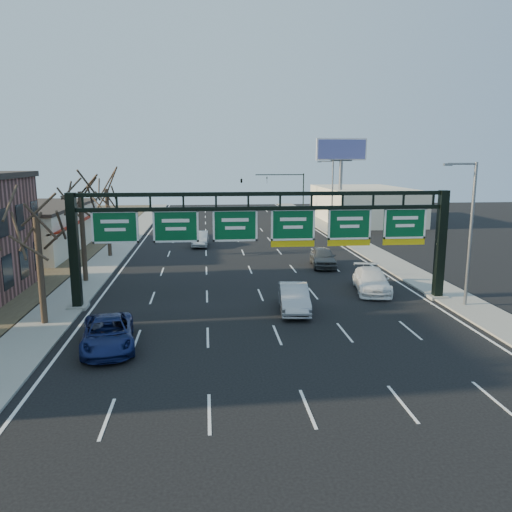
{
  "coord_description": "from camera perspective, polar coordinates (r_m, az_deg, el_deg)",
  "views": [
    {
      "loc": [
        -3.68,
        -22.93,
        9.16
      ],
      "look_at": [
        -0.56,
        7.59,
        3.2
      ],
      "focal_mm": 35.0,
      "sensor_mm": 36.0,
      "label": 1
    }
  ],
  "objects": [
    {
      "name": "car_blue_suv",
      "position": [
        25.85,
        -16.55,
        -8.48
      ],
      "size": [
        3.28,
        5.67,
        1.49
      ],
      "primitive_type": "imported",
      "rotation": [
        0.0,
        0.0,
        0.16
      ],
      "color": "navy",
      "rests_on": "ground"
    },
    {
      "name": "ground",
      "position": [
        24.96,
        3.1,
        -10.55
      ],
      "size": [
        160.0,
        160.0,
        0.0
      ],
      "primitive_type": "plane",
      "color": "black",
      "rests_on": "ground"
    },
    {
      "name": "car_silver_sedan",
      "position": [
        30.74,
        4.36,
        -4.81
      ],
      "size": [
        2.16,
        5.05,
        1.62
      ],
      "primitive_type": "imported",
      "rotation": [
        0.0,
        0.0,
        -0.09
      ],
      "color": "#A2A2A7",
      "rests_on": "ground"
    },
    {
      "name": "tree_far",
      "position": [
        48.82,
        -16.79,
        8.57
      ],
      "size": [
        3.6,
        3.6,
        8.86
      ],
      "color": "#32251C",
      "rests_on": "sidewalk_left"
    },
    {
      "name": "traffic_signal_mast",
      "position": [
        78.57,
        1.03,
        8.32
      ],
      "size": [
        10.16,
        0.54,
        7.0
      ],
      "color": "black",
      "rests_on": "ground"
    },
    {
      "name": "building_right_distant",
      "position": [
        76.96,
        12.17,
        5.78
      ],
      "size": [
        12.0,
        20.0,
        5.0
      ],
      "primitive_type": "cube",
      "color": "beige",
      "rests_on": "ground"
    },
    {
      "name": "sign_gantry",
      "position": [
        31.49,
        1.23,
        2.72
      ],
      "size": [
        24.6,
        1.2,
        7.2
      ],
      "color": "black",
      "rests_on": "ground"
    },
    {
      "name": "car_grey_far",
      "position": [
        43.59,
        7.66,
        -0.12
      ],
      "size": [
        2.43,
        5.05,
        1.67
      ],
      "primitive_type": "imported",
      "rotation": [
        0.0,
        0.0,
        -0.1
      ],
      "color": "#444749",
      "rests_on": "ground"
    },
    {
      "name": "sidewalk_left",
      "position": [
        44.82,
        -17.45,
        -1.23
      ],
      "size": [
        3.0,
        120.0,
        0.12
      ],
      "primitive_type": "cube",
      "color": "gray",
      "rests_on": "ground"
    },
    {
      "name": "billboard_right",
      "position": [
        70.43,
        9.72,
        10.76
      ],
      "size": [
        7.0,
        0.5,
        12.0
      ],
      "color": "slate",
      "rests_on": "ground"
    },
    {
      "name": "sidewalk_right",
      "position": [
        46.87,
        14.87,
        -0.57
      ],
      "size": [
        3.0,
        120.0,
        0.12
      ],
      "primitive_type": "cube",
      "color": "gray",
      "rests_on": "ground"
    },
    {
      "name": "cream_strip",
      "position": [
        55.31,
        -24.59,
        2.93
      ],
      "size": [
        10.9,
        18.4,
        4.7
      ],
      "color": "beige",
      "rests_on": "ground"
    },
    {
      "name": "streetlight_far",
      "position": [
        65.09,
        8.61,
        7.28
      ],
      "size": [
        2.15,
        0.22,
        9.0
      ],
      "color": "slate",
      "rests_on": "sidewalk_right"
    },
    {
      "name": "lane_markings",
      "position": [
        44.05,
        -0.92,
        -1.0
      ],
      "size": [
        21.6,
        120.0,
        0.01
      ],
      "primitive_type": "cube",
      "color": "white",
      "rests_on": "ground"
    },
    {
      "name": "streetlight_near",
      "position": [
        33.38,
        23.18,
        3.09
      ],
      "size": [
        2.15,
        0.22,
        9.0
      ],
      "color": "slate",
      "rests_on": "sidewalk_right"
    },
    {
      "name": "car_white_wagon",
      "position": [
        35.97,
        13.07,
        -2.75
      ],
      "size": [
        3.13,
        5.77,
        1.59
      ],
      "primitive_type": "imported",
      "rotation": [
        0.0,
        0.0,
        -0.17
      ],
      "color": "white",
      "rests_on": "ground"
    },
    {
      "name": "tree_mid",
      "position": [
        39.03,
        -19.57,
        8.45
      ],
      "size": [
        3.6,
        3.6,
        9.24
      ],
      "color": "#32251C",
      "rests_on": "sidewalk_left"
    },
    {
      "name": "car_silver_distant",
      "position": [
        53.79,
        -6.39,
        1.96
      ],
      "size": [
        1.88,
        4.77,
        1.55
      ],
      "primitive_type": "imported",
      "rotation": [
        0.0,
        0.0,
        -0.05
      ],
      "color": "#B2B3B7",
      "rests_on": "ground"
    },
    {
      "name": "tree_gantry",
      "position": [
        29.45,
        -24.01,
        6.07
      ],
      "size": [
        3.6,
        3.6,
        8.48
      ],
      "color": "#32251C",
      "rests_on": "sidewalk_left"
    }
  ]
}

